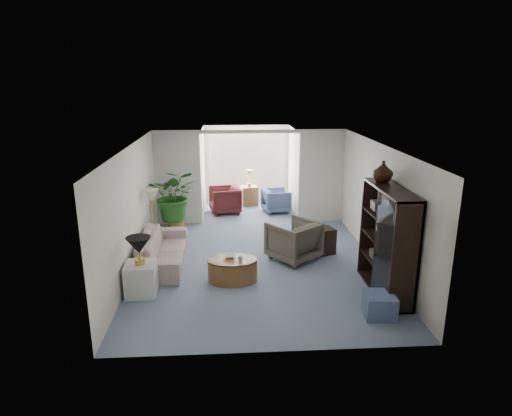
{
  "coord_description": "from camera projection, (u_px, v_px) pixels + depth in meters",
  "views": [
    {
      "loc": [
        -0.58,
        -8.52,
        3.75
      ],
      "look_at": [
        0.0,
        0.6,
        1.1
      ],
      "focal_mm": 31.29,
      "sensor_mm": 36.0,
      "label": 1
    }
  ],
  "objects": [
    {
      "name": "house_plant",
      "position": [
        175.0,
        195.0,
        11.08
      ],
      "size": [
        1.18,
        1.02,
        1.31
      ],
      "primitive_type": "imported",
      "color": "#245D20",
      "rests_on": "plant_pot"
    },
    {
      "name": "sunroom_chair_maroon",
      "position": [
        225.0,
        200.0,
        12.89
      ],
      "size": [
        0.98,
        0.96,
        0.77
      ],
      "primitive_type": "imported",
      "rotation": [
        0.0,
        0.0,
        -1.38
      ],
      "color": "#531C1E",
      "rests_on": "ground"
    },
    {
      "name": "end_table",
      "position": [
        141.0,
        279.0,
        8.0
      ],
      "size": [
        0.55,
        0.55,
        0.59
      ],
      "primitive_type": "cube",
      "rotation": [
        0.0,
        0.0,
        0.02
      ],
      "color": "silver",
      "rests_on": "ground"
    },
    {
      "name": "sunroom_floor",
      "position": [
        248.0,
        211.0,
        13.18
      ],
      "size": [
        2.6,
        2.6,
        0.0
      ],
      "primitive_type": "plane",
      "color": "gray",
      "rests_on": "ground"
    },
    {
      "name": "back_header",
      "position": [
        250.0,
        132.0,
        11.44
      ],
      "size": [
        2.6,
        0.12,
        0.1
      ],
      "primitive_type": "cube",
      "color": "silver",
      "rests_on": "back_pier_left"
    },
    {
      "name": "coffee_cup",
      "position": [
        240.0,
        259.0,
        8.38
      ],
      "size": [
        0.1,
        0.1,
        0.09
      ],
      "primitive_type": "imported",
      "rotation": [
        0.0,
        0.0,
        0.02
      ],
      "color": "beige",
      "rests_on": "coffee_table"
    },
    {
      "name": "sunroom_chair_blue",
      "position": [
        276.0,
        201.0,
        12.99
      ],
      "size": [
        0.87,
        0.85,
        0.68
      ],
      "primitive_type": "imported",
      "rotation": [
        0.0,
        0.0,
        1.76
      ],
      "color": "slate",
      "rests_on": "ground"
    },
    {
      "name": "window_blinds",
      "position": [
        247.0,
        158.0,
        13.79
      ],
      "size": [
        2.2,
        0.02,
        1.5
      ],
      "primitive_type": "cube",
      "color": "white"
    },
    {
      "name": "cabinet_urn",
      "position": [
        383.0,
        171.0,
        8.09
      ],
      "size": [
        0.37,
        0.37,
        0.39
      ],
      "primitive_type": "imported",
      "color": "black",
      "rests_on": "entertainment_cabinet"
    },
    {
      "name": "sofa",
      "position": [
        163.0,
        250.0,
        9.3
      ],
      "size": [
        0.91,
        2.23,
        0.65
      ],
      "primitive_type": "imported",
      "rotation": [
        0.0,
        0.0,
        1.59
      ],
      "color": "beige",
      "rests_on": "ground"
    },
    {
      "name": "entertainment_cabinet",
      "position": [
        387.0,
        241.0,
        7.94
      ],
      "size": [
        0.47,
        1.75,
        1.94
      ],
      "primitive_type": "cube",
      "color": "black",
      "rests_on": "ground"
    },
    {
      "name": "plant_pot",
      "position": [
        176.0,
        226.0,
        11.31
      ],
      "size": [
        0.4,
        0.4,
        0.32
      ],
      "primitive_type": "cylinder",
      "color": "#B06B33",
      "rests_on": "ground"
    },
    {
      "name": "shelf_clutter",
      "position": [
        387.0,
        237.0,
        7.82
      ],
      "size": [
        0.3,
        1.08,
        1.06
      ],
      "color": "#302B25",
      "rests_on": "entertainment_cabinet"
    },
    {
      "name": "table_lamp",
      "position": [
        139.0,
        245.0,
        7.82
      ],
      "size": [
        0.44,
        0.44,
        0.3
      ],
      "primitive_type": "cone",
      "color": "black",
      "rests_on": "end_table"
    },
    {
      "name": "coffee_table",
      "position": [
        232.0,
        270.0,
        8.54
      ],
      "size": [
        0.97,
        0.97,
        0.45
      ],
      "primitive_type": "cylinder",
      "rotation": [
        0.0,
        0.0,
        0.02
      ],
      "color": "brown",
      "rests_on": "ground"
    },
    {
      "name": "floor_lamp",
      "position": [
        151.0,
        196.0,
        9.92
      ],
      "size": [
        0.36,
        0.36,
        0.28
      ],
      "primitive_type": "cone",
      "color": "#EDE8BC",
      "rests_on": "ground"
    },
    {
      "name": "framed_picture",
      "position": [
        382.0,
        187.0,
        8.83
      ],
      "size": [
        0.04,
        0.5,
        0.4
      ],
      "primitive_type": "cube",
      "color": "beige"
    },
    {
      "name": "sunroom_table",
      "position": [
        249.0,
        196.0,
        13.68
      ],
      "size": [
        0.55,
        0.46,
        0.59
      ],
      "primitive_type": "cube",
      "rotation": [
        0.0,
        0.0,
        0.19
      ],
      "color": "brown",
      "rests_on": "ground"
    },
    {
      "name": "back_pier_left",
      "position": [
        178.0,
        178.0,
        11.66
      ],
      "size": [
        1.2,
        0.12,
        2.5
      ],
      "primitive_type": "cube",
      "color": "silver",
      "rests_on": "ground"
    },
    {
      "name": "side_table_dark",
      "position": [
        323.0,
        241.0,
        9.9
      ],
      "size": [
        0.58,
        0.52,
        0.58
      ],
      "primitive_type": "cube",
      "rotation": [
        0.0,
        0.0,
        0.32
      ],
      "color": "black",
      "rests_on": "ground"
    },
    {
      "name": "ottoman",
      "position": [
        379.0,
        305.0,
        7.28
      ],
      "size": [
        0.52,
        0.52,
        0.39
      ],
      "primitive_type": "cube",
      "rotation": [
        0.0,
        0.0,
        -0.07
      ],
      "color": "slate",
      "rests_on": "ground"
    },
    {
      "name": "back_pier_right",
      "position": [
        321.0,
        176.0,
        11.89
      ],
      "size": [
        1.2,
        0.12,
        2.5
      ],
      "primitive_type": "cube",
      "color": "silver",
      "rests_on": "ground"
    },
    {
      "name": "window_pane",
      "position": [
        247.0,
        158.0,
        13.82
      ],
      "size": [
        2.2,
        0.02,
        1.5
      ],
      "primitive_type": "cube",
      "color": "white"
    },
    {
      "name": "floor",
      "position": [
        258.0,
        267.0,
        9.25
      ],
      "size": [
        6.0,
        6.0,
        0.0
      ],
      "primitive_type": "plane",
      "color": "gray",
      "rests_on": "ground"
    },
    {
      "name": "wingback_chair",
      "position": [
        294.0,
        240.0,
        9.53
      ],
      "size": [
        1.3,
        1.3,
        0.85
      ],
      "primitive_type": "imported",
      "rotation": [
        0.0,
        0.0,
        3.81
      ],
      "color": "#5F574B",
      "rests_on": "ground"
    },
    {
      "name": "coffee_bowl",
      "position": [
        230.0,
        256.0,
        8.57
      ],
      "size": [
        0.23,
        0.23,
        0.06
      ],
      "primitive_type": "imported",
      "rotation": [
        0.0,
        0.0,
        0.02
      ],
      "color": "white",
      "rests_on": "coffee_table"
    }
  ]
}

